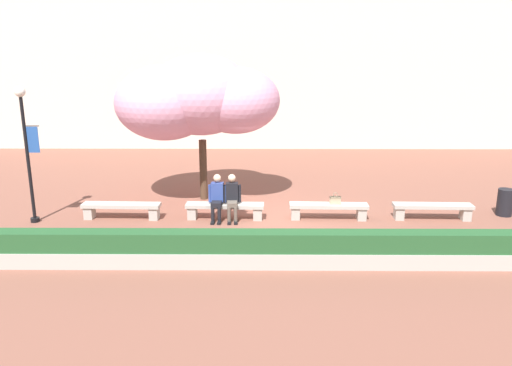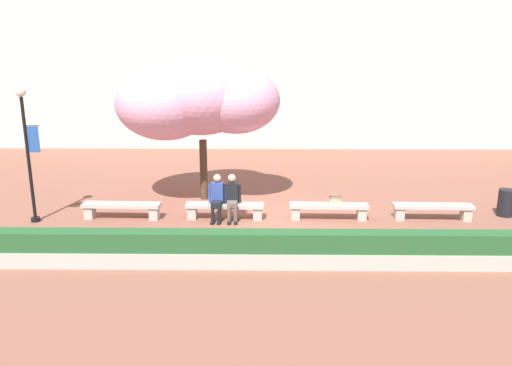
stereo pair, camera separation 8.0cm
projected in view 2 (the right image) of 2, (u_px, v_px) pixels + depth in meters
The scene contains 13 objects.
ground_plane at pixel (277, 219), 14.10m from camera, with size 100.00×100.00×0.00m, color brown.
building_facade at pixel (271, 58), 25.12m from camera, with size 28.00×4.00×8.56m, color beige.
stone_bench_west_end at pixel (122, 208), 14.07m from camera, with size 2.21×0.49×0.45m.
stone_bench_near_west at pixel (225, 208), 14.04m from camera, with size 2.21×0.49×0.45m.
stone_bench_center at pixel (329, 209), 14.00m from camera, with size 2.21×0.49×0.45m.
stone_bench_near_east at pixel (433, 209), 13.96m from camera, with size 2.21×0.49×0.45m.
person_seated_left at pixel (217, 196), 13.89m from camera, with size 0.51×0.69×1.29m.
person_seated_right at pixel (232, 196), 13.88m from camera, with size 0.51×0.70×1.29m.
handbag at pixel (335, 200), 13.91m from camera, with size 0.30×0.15×0.34m.
cherry_tree_main at pixel (197, 99), 15.11m from camera, with size 4.96×3.63×4.53m.
lamp_post_with_banner at pixel (27, 142), 13.34m from camera, with size 0.54×0.28×3.72m.
planter_hedge_foreground at pixel (281, 250), 10.91m from camera, with size 15.01×0.50×0.80m.
trash_bin at pixel (506, 203), 14.29m from camera, with size 0.44×0.44×0.78m, color black.
Camera 2 is at (-0.41, -13.38, 4.58)m, focal length 35.00 mm.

